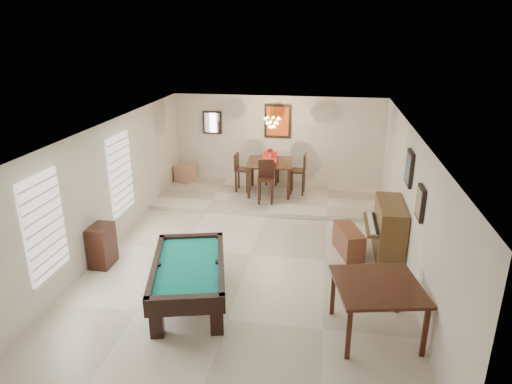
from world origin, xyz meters
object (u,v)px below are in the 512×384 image
(dining_chair_east, at_px, (298,174))
(apothecary_chest, at_px, (102,246))
(corner_bench, at_px, (185,173))
(upright_piano, at_px, (382,230))
(pool_table, at_px, (189,283))
(dining_chair_west, at_px, (243,172))
(chandelier, at_px, (272,119))
(flower_vase, at_px, (270,153))
(square_table, at_px, (376,309))
(piano_bench, at_px, (348,241))
(dining_table, at_px, (270,175))
(dining_chair_north, at_px, (272,168))
(dining_chair_south, at_px, (266,182))

(dining_chair_east, bearing_deg, apothecary_chest, -36.01)
(corner_bench, bearing_deg, upright_piano, -34.87)
(pool_table, bearing_deg, dining_chair_west, 76.95)
(upright_piano, bearing_deg, corner_bench, 145.13)
(apothecary_chest, relative_size, chandelier, 1.37)
(apothecary_chest, height_order, flower_vase, flower_vase)
(corner_bench, distance_m, chandelier, 3.33)
(square_table, bearing_deg, corner_bench, 128.19)
(dining_chair_east, bearing_deg, square_table, 17.89)
(piano_bench, height_order, dining_chair_west, dining_chair_west)
(dining_table, xyz_separation_m, dining_chair_west, (-0.75, 0.03, 0.03))
(flower_vase, relative_size, corner_bench, 0.46)
(dining_chair_north, bearing_deg, dining_chair_south, 97.40)
(pool_table, relative_size, dining_table, 1.80)
(chandelier, bearing_deg, flower_vase, 107.49)
(upright_piano, height_order, dining_chair_south, dining_chair_south)
(flower_vase, height_order, dining_chair_east, flower_vase)
(flower_vase, bearing_deg, piano_bench, -56.46)
(dining_chair_south, distance_m, corner_bench, 2.93)
(apothecary_chest, bearing_deg, flower_vase, 58.07)
(chandelier, bearing_deg, square_table, -67.31)
(upright_piano, bearing_deg, dining_chair_north, 125.38)
(upright_piano, bearing_deg, apothecary_chest, -166.96)
(pool_table, xyz_separation_m, dining_table, (0.65, 5.31, 0.26))
(piano_bench, relative_size, dining_chair_north, 1.02)
(square_table, distance_m, flower_vase, 6.20)
(dining_chair_north, bearing_deg, chandelier, 102.45)
(dining_table, height_order, dining_chair_south, dining_chair_south)
(dining_table, height_order, dining_chair_north, dining_table)
(flower_vase, height_order, dining_chair_west, flower_vase)
(dining_chair_north, xyz_separation_m, dining_chair_west, (-0.73, -0.68, 0.05))
(dining_table, relative_size, flower_vase, 4.85)
(dining_chair_south, relative_size, chandelier, 1.83)
(apothecary_chest, xyz_separation_m, corner_bench, (0.13, 4.90, -0.05))
(dining_chair_south, xyz_separation_m, corner_bench, (-2.58, 1.36, -0.31))
(dining_chair_north, height_order, dining_chair_west, dining_chair_west)
(upright_piano, xyz_separation_m, chandelier, (-2.60, 2.82, 1.63))
(apothecary_chest, bearing_deg, square_table, -14.98)
(dining_chair_south, bearing_deg, chandelier, 76.61)
(upright_piano, distance_m, dining_chair_south, 3.53)
(pool_table, relative_size, flower_vase, 8.71)
(upright_piano, relative_size, dining_chair_east, 1.24)
(dining_chair_east, xyz_separation_m, corner_bench, (-3.32, 0.54, -0.31))
(upright_piano, distance_m, dining_chair_east, 3.67)
(upright_piano, relative_size, flower_vase, 5.55)
(piano_bench, bearing_deg, dining_chair_north, 118.48)
(dining_chair_south, relative_size, corner_bench, 2.03)
(square_table, distance_m, dining_chair_west, 6.50)
(apothecary_chest, relative_size, dining_chair_west, 0.79)
(pool_table, relative_size, upright_piano, 1.57)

